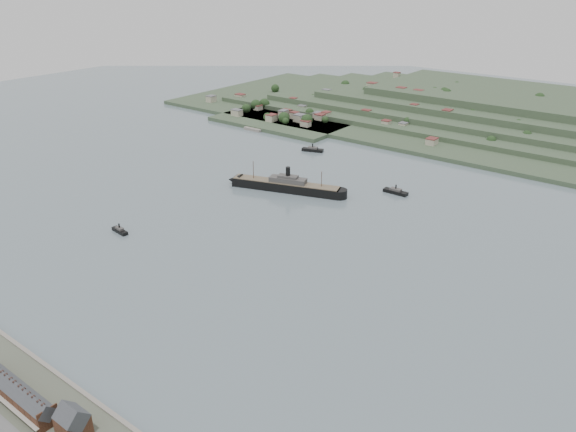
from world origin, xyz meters
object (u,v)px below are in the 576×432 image
Objects in this scene: gabled_building at (73,422)px; steamship at (283,185)px; terrace_row at (11,388)px; tugboat at (120,230)px.

steamship reaches higher than gabled_building.
tugboat is at bearing 127.93° from terrace_row.
terrace_row is 3.95× the size of gabled_building.
gabled_building is at bearing -68.68° from steamship.
steamship is 6.49× the size of tugboat.
gabled_building is (37.50, 4.02, 1.34)m from terrace_row.
gabled_building reaches higher than tugboat.
steamship is 132.87m from tugboat.
terrace_row is at bearing -76.75° from steamship.
terrace_row is 3.72× the size of tugboat.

